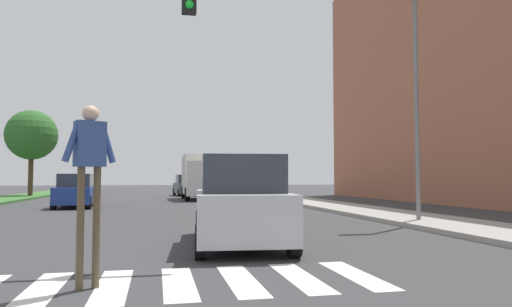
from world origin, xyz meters
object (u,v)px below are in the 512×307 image
Objects in this scene: sedan_midblock at (76,192)px; suv_crossing at (240,203)px; tree_distant at (32,135)px; street_lamp_right at (414,83)px; truck_box_delivery at (201,176)px; pedestrian_performer at (90,166)px; sedan_distant at (187,186)px.

suv_crossing is at bearing -68.21° from sedan_midblock.
tree_distant is 0.88× the size of street_lamp_right.
truck_box_delivery is (-5.25, 18.69, -2.96)m from street_lamp_right.
pedestrian_performer is 18.58m from sedan_midblock.
tree_distant is at bearing -174.02° from sedan_distant.
pedestrian_performer is at bearing -95.82° from sedan_distant.
truck_box_delivery is at bearing -86.20° from sedan_distant.
suv_crossing is at bearing -91.27° from sedan_distant.
truck_box_delivery is (3.87, 25.72, -0.03)m from pedestrian_performer.
sedan_distant is (0.65, 29.47, -0.12)m from suv_crossing.
pedestrian_performer is at bearing -74.92° from tree_distant.
pedestrian_performer is 0.58× the size of sedan_distant.
street_lamp_right is 8.10m from suv_crossing.
tree_distant reaches higher than suv_crossing.
suv_crossing is at bearing 53.39° from pedestrian_performer.
tree_distant is at bearing 111.94° from sedan_midblock.
sedan_distant is 0.70× the size of truck_box_delivery.
street_lamp_right is 1.58× the size of suv_crossing.
sedan_distant is (6.50, 14.85, 0.03)m from sedan_midblock.
sedan_distant is 7.48m from truck_box_delivery.
sedan_distant reaches higher than sedan_midblock.
pedestrian_performer is at bearing -80.33° from sedan_midblock.
sedan_midblock is 16.20m from sedan_distant.
tree_distant reaches higher than sedan_midblock.
tree_distant reaches higher than sedan_distant.
suv_crossing is 29.48m from sedan_distant.
suv_crossing is at bearing -68.14° from tree_distant.
tree_distant is 33.17m from pedestrian_performer.
sedan_midblock is at bearing 99.67° from pedestrian_performer.
tree_distant is 12.67m from sedan_distant.
street_lamp_right is at bearing 27.75° from suv_crossing.
street_lamp_right is 1.21× the size of truck_box_delivery.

